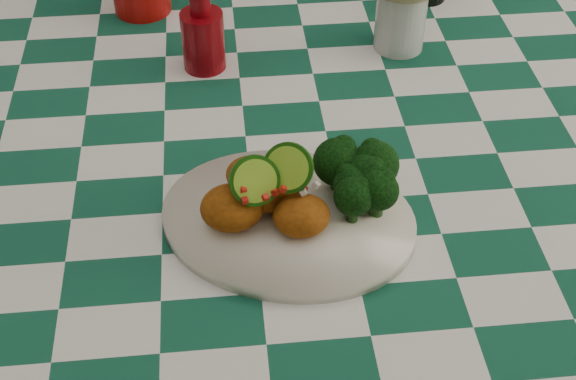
{
  "coord_description": "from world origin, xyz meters",
  "views": [
    {
      "loc": [
        -0.13,
        -0.86,
        1.42
      ],
      "look_at": [
        -0.07,
        -0.23,
        0.84
      ],
      "focal_mm": 50.0,
      "sensor_mm": 36.0,
      "label": 1
    }
  ],
  "objects_px": {
    "mason_jar": "(401,14)",
    "wooden_chair_right": "(427,16)",
    "ketchup_bottle": "(202,26)",
    "plate": "(288,221)",
    "fried_chicken_pile": "(275,188)",
    "wooden_chair_left": "(180,49)",
    "dining_table": "(313,293)"
  },
  "relations": [
    {
      "from": "mason_jar",
      "to": "wooden_chair_right",
      "type": "height_order",
      "value": "wooden_chair_right"
    },
    {
      "from": "ketchup_bottle",
      "to": "plate",
      "type": "bearing_deg",
      "value": -75.76
    },
    {
      "from": "mason_jar",
      "to": "fried_chicken_pile",
      "type": "bearing_deg",
      "value": -120.86
    },
    {
      "from": "wooden_chair_left",
      "to": "wooden_chair_right",
      "type": "xyz_separation_m",
      "value": [
        0.57,
        0.06,
        0.02
      ]
    },
    {
      "from": "dining_table",
      "to": "plate",
      "type": "bearing_deg",
      "value": -105.78
    },
    {
      "from": "fried_chicken_pile",
      "to": "wooden_chair_right",
      "type": "height_order",
      "value": "wooden_chair_right"
    },
    {
      "from": "plate",
      "to": "wooden_chair_left",
      "type": "bearing_deg",
      "value": 99.23
    },
    {
      "from": "dining_table",
      "to": "mason_jar",
      "type": "relative_size",
      "value": 15.67
    },
    {
      "from": "plate",
      "to": "wooden_chair_right",
      "type": "relative_size",
      "value": 0.31
    },
    {
      "from": "mason_jar",
      "to": "wooden_chair_left",
      "type": "relative_size",
      "value": 0.12
    },
    {
      "from": "wooden_chair_right",
      "to": "ketchup_bottle",
      "type": "bearing_deg",
      "value": -137.94
    },
    {
      "from": "plate",
      "to": "ketchup_bottle",
      "type": "bearing_deg",
      "value": 104.24
    },
    {
      "from": "wooden_chair_left",
      "to": "fried_chicken_pile",
      "type": "bearing_deg",
      "value": -69.11
    },
    {
      "from": "dining_table",
      "to": "wooden_chair_right",
      "type": "xyz_separation_m",
      "value": [
        0.36,
        0.75,
        0.07
      ]
    },
    {
      "from": "dining_table",
      "to": "wooden_chair_left",
      "type": "xyz_separation_m",
      "value": [
        -0.22,
        0.69,
        0.05
      ]
    },
    {
      "from": "dining_table",
      "to": "ketchup_bottle",
      "type": "relative_size",
      "value": 12.89
    },
    {
      "from": "dining_table",
      "to": "ketchup_bottle",
      "type": "bearing_deg",
      "value": 146.41
    },
    {
      "from": "plate",
      "to": "wooden_chair_right",
      "type": "distance_m",
      "value": 1.12
    },
    {
      "from": "fried_chicken_pile",
      "to": "dining_table",
      "type": "bearing_deg",
      "value": 71.07
    },
    {
      "from": "dining_table",
      "to": "plate",
      "type": "xyz_separation_m",
      "value": [
        -0.07,
        -0.23,
        0.4
      ]
    },
    {
      "from": "mason_jar",
      "to": "wooden_chair_right",
      "type": "xyz_separation_m",
      "value": [
        0.23,
        0.63,
        -0.38
      ]
    },
    {
      "from": "ketchup_bottle",
      "to": "mason_jar",
      "type": "relative_size",
      "value": 1.22
    },
    {
      "from": "plate",
      "to": "mason_jar",
      "type": "height_order",
      "value": "mason_jar"
    },
    {
      "from": "dining_table",
      "to": "mason_jar",
      "type": "height_order",
      "value": "mason_jar"
    },
    {
      "from": "mason_jar",
      "to": "wooden_chair_right",
      "type": "bearing_deg",
      "value": 69.98
    },
    {
      "from": "plate",
      "to": "wooden_chair_right",
      "type": "bearing_deg",
      "value": 66.53
    },
    {
      "from": "plate",
      "to": "ketchup_bottle",
      "type": "distance_m",
      "value": 0.35
    },
    {
      "from": "fried_chicken_pile",
      "to": "mason_jar",
      "type": "xyz_separation_m",
      "value": [
        0.21,
        0.35,
        -0.01
      ]
    },
    {
      "from": "dining_table",
      "to": "fried_chicken_pile",
      "type": "bearing_deg",
      "value": -108.93
    },
    {
      "from": "wooden_chair_left",
      "to": "mason_jar",
      "type": "bearing_deg",
      "value": -46.08
    },
    {
      "from": "fried_chicken_pile",
      "to": "ketchup_bottle",
      "type": "relative_size",
      "value": 1.0
    },
    {
      "from": "fried_chicken_pile",
      "to": "wooden_chair_right",
      "type": "distance_m",
      "value": 1.14
    }
  ]
}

